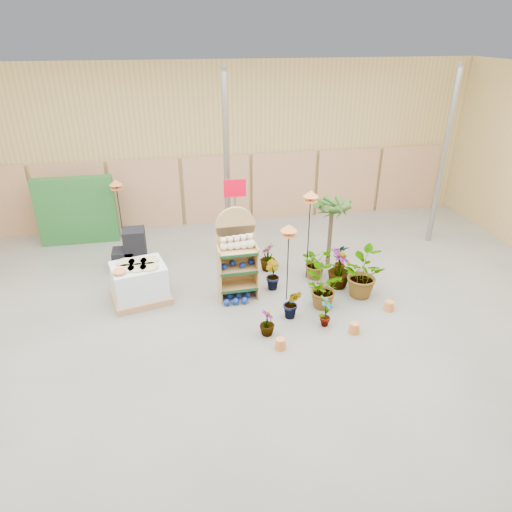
# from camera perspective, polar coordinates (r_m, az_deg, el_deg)

# --- Properties ---
(room) EXTENTS (15.20, 12.10, 4.70)m
(room) POSITION_cam_1_polar(r_m,az_deg,el_deg) (8.34, -1.26, 5.50)
(room) COLOR #61615A
(room) RESTS_ON ground
(display_shelf) EXTENTS (0.84, 0.54, 1.98)m
(display_shelf) POSITION_cam_1_polar(r_m,az_deg,el_deg) (9.62, -2.44, -0.06)
(display_shelf) COLOR #A98551
(display_shelf) RESTS_ON ground
(teddy_bears) EXTENTS (0.74, 0.20, 0.32)m
(teddy_bears) POSITION_cam_1_polar(r_m,az_deg,el_deg) (9.38, -2.21, 1.62)
(teddy_bears) COLOR #F6E7CE
(teddy_bears) RESTS_ON display_shelf
(gazing_balls_shelf) EXTENTS (0.73, 0.25, 0.14)m
(gazing_balls_shelf) POSITION_cam_1_polar(r_m,az_deg,el_deg) (9.58, -2.32, -1.02)
(gazing_balls_shelf) COLOR navy
(gazing_balls_shelf) RESTS_ON display_shelf
(gazing_balls_floor) EXTENTS (0.63, 0.39, 0.15)m
(gazing_balls_floor) POSITION_cam_1_polar(r_m,az_deg,el_deg) (9.73, -2.37, -5.30)
(gazing_balls_floor) COLOR navy
(gazing_balls_floor) RESTS_ON ground
(pallet_stack) EXTENTS (1.36, 1.21, 0.86)m
(pallet_stack) POSITION_cam_1_polar(r_m,az_deg,el_deg) (9.92, -14.33, -3.25)
(pallet_stack) COLOR #9F7150
(pallet_stack) RESTS_ON ground
(charcoal_planters) EXTENTS (0.80, 0.50, 1.00)m
(charcoal_planters) POSITION_cam_1_polar(r_m,az_deg,el_deg) (11.29, -15.28, 0.44)
(charcoal_planters) COLOR black
(charcoal_planters) RESTS_ON ground
(trellis_stock) EXTENTS (2.00, 0.30, 1.80)m
(trellis_stock) POSITION_cam_1_polar(r_m,az_deg,el_deg) (12.96, -21.50, 5.27)
(trellis_stock) COLOR #205B25
(trellis_stock) RESTS_ON ground
(offer_sign) EXTENTS (0.50, 0.08, 2.20)m
(offer_sign) POSITION_cam_1_polar(r_m,az_deg,el_deg) (10.50, -2.63, 6.26)
(offer_sign) COLOR gray
(offer_sign) RESTS_ON ground
(bird_table_front) EXTENTS (0.34, 0.34, 1.74)m
(bird_table_front) POSITION_cam_1_polar(r_m,az_deg,el_deg) (9.11, 4.13, 3.23)
(bird_table_front) COLOR black
(bird_table_front) RESTS_ON ground
(bird_table_right) EXTENTS (0.34, 0.34, 2.12)m
(bird_table_right) POSITION_cam_1_polar(r_m,az_deg,el_deg) (9.92, 6.85, 7.35)
(bird_table_right) COLOR black
(bird_table_right) RESTS_ON ground
(bird_table_back) EXTENTS (0.34, 0.34, 1.83)m
(bird_table_back) POSITION_cam_1_polar(r_m,az_deg,el_deg) (12.09, -17.11, 8.54)
(bird_table_back) COLOR black
(bird_table_back) RESTS_ON ground
(palm) EXTENTS (0.70, 0.70, 1.78)m
(palm) POSITION_cam_1_polar(r_m,az_deg,el_deg) (10.76, 9.50, 6.15)
(palm) COLOR #4B3827
(palm) RESTS_ON ground
(potted_plant_1) EXTENTS (0.44, 0.40, 0.66)m
(potted_plant_1) POSITION_cam_1_polar(r_m,az_deg,el_deg) (9.11, 4.55, -5.93)
(potted_plant_1) COLOR #264716
(potted_plant_1) RESTS_ON ground
(potted_plant_2) EXTENTS (1.03, 1.03, 0.87)m
(potted_plant_2) POSITION_cam_1_polar(r_m,az_deg,el_deg) (9.47, 8.17, -4.02)
(potted_plant_2) COLOR #264716
(potted_plant_2) RESTS_ON ground
(potted_plant_3) EXTENTS (0.68, 0.68, 0.90)m
(potted_plant_3) POSITION_cam_1_polar(r_m,az_deg,el_deg) (10.25, 10.35, -1.57)
(potted_plant_3) COLOR #264716
(potted_plant_3) RESTS_ON ground
(potted_plant_4) EXTENTS (0.39, 0.27, 0.73)m
(potted_plant_4) POSITION_cam_1_polar(r_m,az_deg,el_deg) (10.93, 10.51, -0.21)
(potted_plant_4) COLOR #264716
(potted_plant_4) RESTS_ON ground
(potted_plant_5) EXTENTS (0.39, 0.44, 0.67)m
(potted_plant_5) POSITION_cam_1_polar(r_m,az_deg,el_deg) (10.08, 2.01, -2.37)
(potted_plant_5) COLOR #264716
(potted_plant_5) RESTS_ON ground
(potted_plant_6) EXTENTS (0.87, 0.81, 0.77)m
(potted_plant_6) POSITION_cam_1_polar(r_m,az_deg,el_deg) (10.59, 7.48, -0.77)
(potted_plant_6) COLOR #264716
(potted_plant_6) RESTS_ON ground
(potted_plant_7) EXTENTS (0.29, 0.29, 0.52)m
(potted_plant_7) POSITION_cam_1_polar(r_m,az_deg,el_deg) (8.66, 1.41, -8.34)
(potted_plant_7) COLOR #264716
(potted_plant_7) RESTS_ON ground
(potted_plant_8) EXTENTS (0.39, 0.42, 0.67)m
(potted_plant_8) POSITION_cam_1_polar(r_m,az_deg,el_deg) (8.94, 8.69, -6.86)
(potted_plant_8) COLOR #264716
(potted_plant_8) RESTS_ON ground
(potted_plant_10) EXTENTS (0.87, 0.98, 1.04)m
(potted_plant_10) POSITION_cam_1_polar(r_m,az_deg,el_deg) (10.00, 12.89, -2.15)
(potted_plant_10) COLOR #264716
(potted_plant_10) RESTS_ON ground
(potted_plant_11) EXTENTS (0.45, 0.45, 0.67)m
(potted_plant_11) POSITION_cam_1_polar(r_m,az_deg,el_deg) (10.84, 1.49, -0.16)
(potted_plant_11) COLOR #264716
(potted_plant_11) RESTS_ON ground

